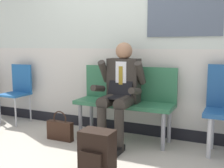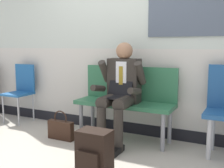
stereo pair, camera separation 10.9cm
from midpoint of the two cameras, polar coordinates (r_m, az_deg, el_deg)
ground_plane at (r=3.43m, az=-1.03°, el=-12.68°), size 18.00×18.00×0.00m
station_wall at (r=3.81m, az=3.82°, el=11.59°), size 5.06×0.17×2.91m
bench_with_person at (r=3.56m, az=3.91°, el=-2.62°), size 1.27×0.42×0.94m
person_seated at (r=3.35m, az=2.59°, el=-1.28°), size 0.57×0.70×1.25m
backpack at (r=2.69m, az=-2.52°, el=-13.98°), size 0.32×0.25×0.42m
handbag at (r=3.65m, az=-9.74°, el=-9.26°), size 0.36×0.08×0.38m
folding_chair at (r=4.59m, az=-17.65°, el=-0.68°), size 0.38×0.38×0.91m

